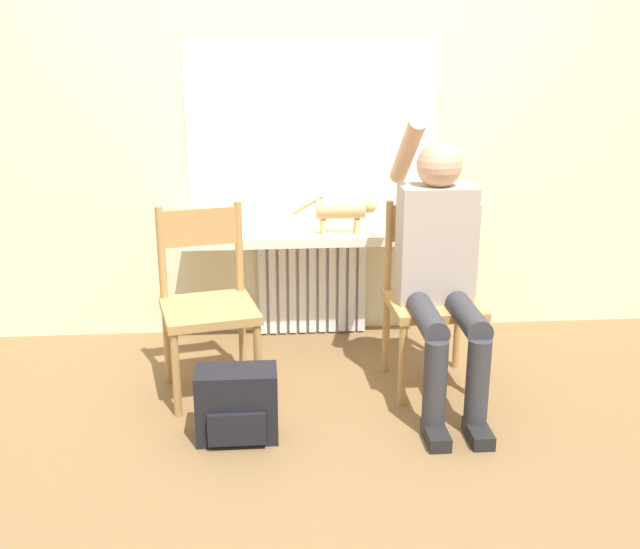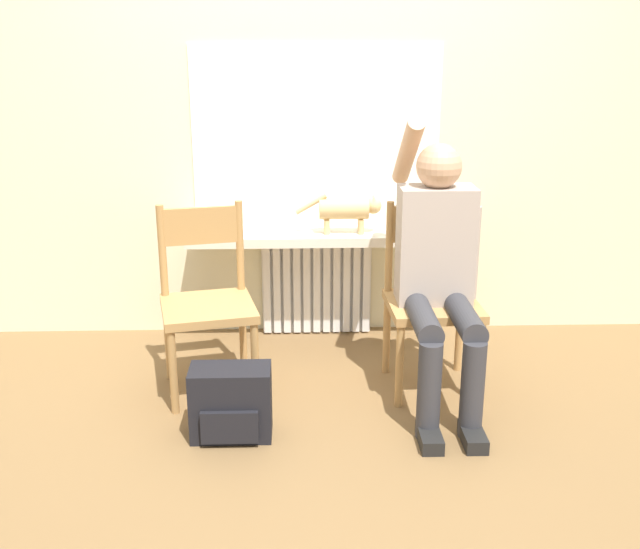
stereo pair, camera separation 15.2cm
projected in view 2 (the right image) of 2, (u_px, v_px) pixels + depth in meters
The scene contains 10 objects.
ground_plane at pixel (324, 433), 3.18m from camera, with size 12.00×12.00×0.00m, color brown.
wall_with_window at pixel (316, 88), 3.94m from camera, with size 7.00×0.06×2.70m.
radiator at pixel (317, 284), 4.19m from camera, with size 0.61×0.08×0.57m.
windowsill at pixel (317, 236), 3.99m from camera, with size 1.37×0.32×0.05m.
window_glass at pixel (316, 137), 3.98m from camera, with size 1.32×0.01×0.95m.
chair_left at pixel (207, 299), 3.47m from camera, with size 0.49×0.49×0.87m.
chair_right at pixel (431, 296), 3.50m from camera, with size 0.43×0.43×0.87m.
person at pixel (439, 264), 3.32m from camera, with size 0.36×1.03×1.30m.
cat at pixel (348, 209), 3.90m from camera, with size 0.45×0.11×0.21m.
backpack at pixel (231, 403), 3.12m from camera, with size 0.34×0.21×0.31m.
Camera 2 is at (-0.11, -2.82, 1.62)m, focal length 42.00 mm.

